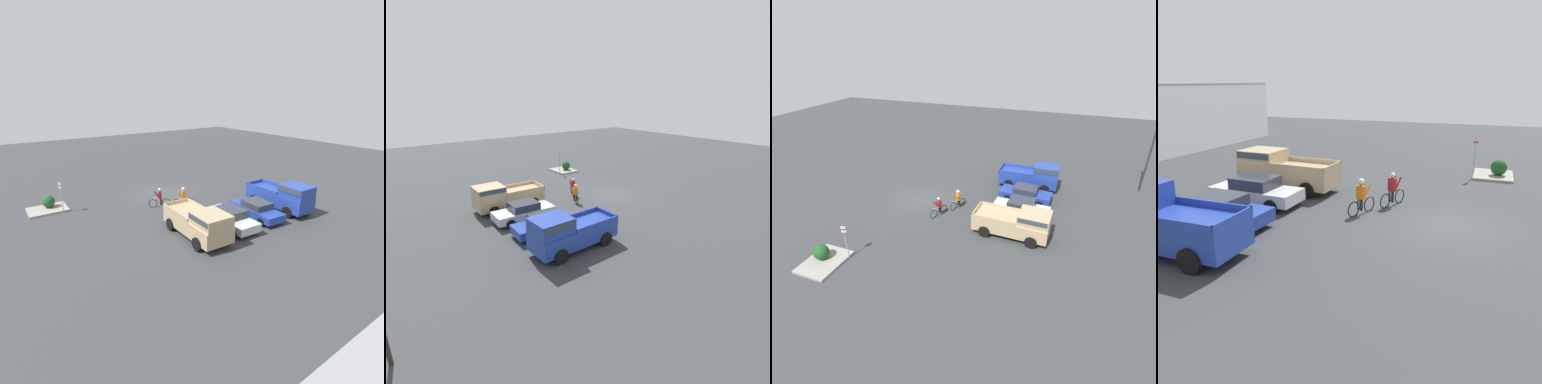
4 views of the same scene
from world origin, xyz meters
TOP-DOWN VIEW (x-y plane):
  - ground_plane at (0.00, 0.00)m, footprint 80.00×80.00m
  - pickup_truck_0 at (-6.00, 9.13)m, footprint 2.27×5.43m
  - sedan_0 at (-3.19, 8.95)m, footprint 2.12×4.52m
  - sedan_1 at (-0.39, 9.09)m, footprint 2.09×4.52m
  - pickup_truck_1 at (2.42, 9.28)m, footprint 2.47×5.50m
  - cyclist_0 at (1.84, 2.87)m, footprint 1.71×0.77m
  - cyclist_1 at (0.16, 3.87)m, footprint 1.65×0.75m
  - fire_lane_sign at (8.77, -0.42)m, footprint 0.13×0.29m
  - curb_island at (9.73, -1.60)m, footprint 2.96×2.34m
  - shrub at (9.54, -1.88)m, footprint 0.98×0.98m

SIDE VIEW (x-z plane):
  - ground_plane at x=0.00m, z-range 0.00..0.00m
  - curb_island at x=9.73m, z-range 0.00..0.15m
  - shrub at x=9.54m, z-range 0.15..1.13m
  - sedan_0 at x=-3.19m, z-range 0.01..1.30m
  - sedan_1 at x=-0.39m, z-range 0.01..1.40m
  - cyclist_0 at x=1.84m, z-range -0.02..1.64m
  - cyclist_1 at x=0.16m, z-range 0.03..1.71m
  - pickup_truck_1 at x=2.42m, z-range 0.05..2.21m
  - pickup_truck_0 at x=-6.00m, z-range 0.04..2.41m
  - fire_lane_sign at x=8.77m, z-range 0.26..2.84m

